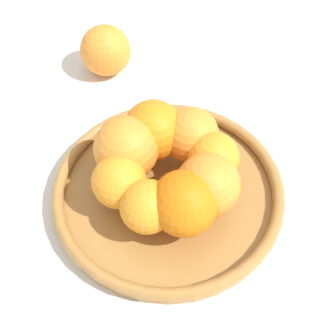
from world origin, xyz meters
TOP-DOWN VIEW (x-y plane):
  - ground_plane at (0.00, 0.00)m, footprint 4.00×4.00m
  - fruit_bowl at (0.00, 0.00)m, footprint 0.31×0.31m
  - orange_pile at (0.00, -0.00)m, footprint 0.20×0.19m
  - stray_orange at (0.27, -0.06)m, footprint 0.08×0.08m

SIDE VIEW (x-z plane):
  - ground_plane at x=0.00m, z-range 0.00..0.00m
  - fruit_bowl at x=0.00m, z-range 0.00..0.03m
  - stray_orange at x=0.27m, z-range 0.00..0.08m
  - orange_pile at x=0.00m, z-range 0.03..0.11m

